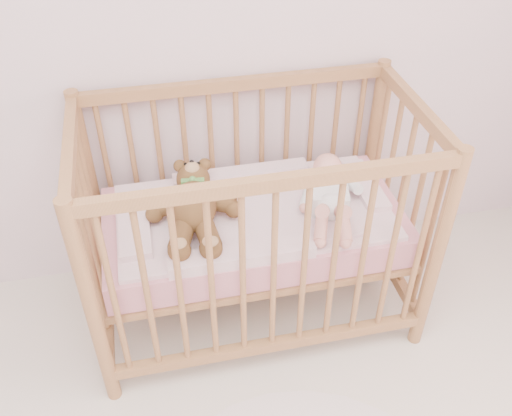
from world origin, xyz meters
name	(u,v)px	position (x,y,z in m)	size (l,w,h in m)	color
crib	(253,223)	(0.39, 1.60, 0.50)	(1.36, 0.76, 1.00)	#AA7748
mattress	(253,226)	(0.39, 1.60, 0.49)	(1.22, 0.62, 0.13)	pink
blanket	(253,212)	(0.39, 1.60, 0.56)	(1.10, 0.58, 0.06)	#F8ABB7
baby	(330,190)	(0.70, 1.58, 0.64)	(0.27, 0.56, 0.13)	white
teddy_bear	(194,207)	(0.14, 1.58, 0.65)	(0.39, 0.56, 0.16)	brown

